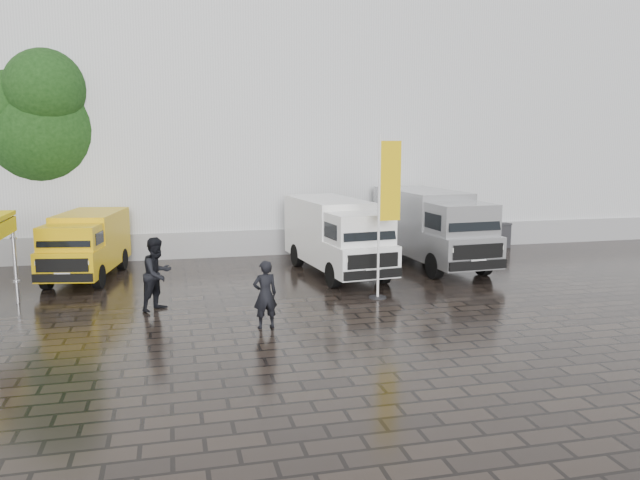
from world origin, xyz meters
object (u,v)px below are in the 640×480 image
object	(u,v)px
van_white	(337,238)
van_silver	(432,229)
wheelie_bin	(502,235)
flagpole	(385,209)
van_yellow	(86,247)
person_tent	(157,274)
person_front	(265,294)

from	to	relation	value
van_white	van_silver	world-z (taller)	van_silver
wheelie_bin	flagpole	bearing A→B (deg)	-132.48
van_silver	wheelie_bin	size ratio (longest dim) A/B	6.00
van_yellow	person_tent	bearing A→B (deg)	-52.93
van_white	van_yellow	bearing A→B (deg)	164.74
van_white	person_tent	distance (m)	6.69
person_tent	van_white	bearing A→B (deg)	-17.40
flagpole	van_white	bearing A→B (deg)	97.93
van_white	wheelie_bin	size ratio (longest dim) A/B	5.57
van_silver	person_tent	bearing A→B (deg)	-161.60
van_silver	flagpole	world-z (taller)	flagpole
van_white	person_front	world-z (taller)	van_white
van_yellow	flagpole	size ratio (longest dim) A/B	0.98
flagpole	wheelie_bin	xyz separation A→B (m)	(7.72, 7.01, -2.06)
person_tent	flagpole	bearing A→B (deg)	-48.33
van_yellow	van_white	size ratio (longest dim) A/B	0.80
van_yellow	person_front	xyz separation A→B (m)	(4.86, -6.80, -0.23)
van_yellow	flagpole	bearing A→B (deg)	-18.55
person_front	van_yellow	bearing A→B (deg)	-64.41
wheelie_bin	person_tent	xyz separation A→B (m)	(-14.02, -6.87, 0.47)
van_white	wheelie_bin	world-z (taller)	van_white
wheelie_bin	van_silver	bearing A→B (deg)	-140.94
flagpole	wheelie_bin	distance (m)	10.64
person_tent	person_front	bearing A→B (deg)	-88.84
wheelie_bin	person_front	bearing A→B (deg)	-136.19
van_silver	person_front	distance (m)	9.29
van_silver	person_tent	distance (m)	10.26
van_yellow	person_tent	xyz separation A→B (m)	(2.32, -4.53, -0.07)
van_white	person_tent	bearing A→B (deg)	-157.10
flagpole	person_front	bearing A→B (deg)	-150.48
flagpole	person_tent	distance (m)	6.49
van_white	person_tent	xyz separation A→B (m)	(-5.81, -3.30, -0.26)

